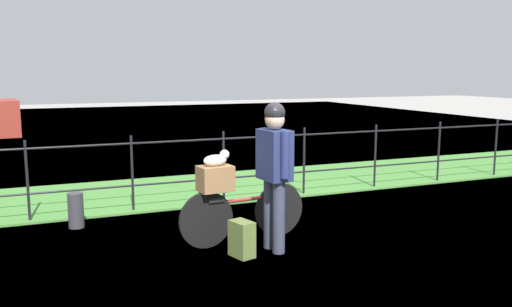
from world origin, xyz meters
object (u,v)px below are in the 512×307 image
Objects in this scene: bicycle_main at (243,213)px; mooring_bollard at (76,210)px; terrier_dog at (217,159)px; backpack_on_paving at (242,239)px; wooden_crate at (215,178)px; cyclist_person at (274,163)px.

mooring_bollard is at bearing 142.84° from bicycle_main.
terrier_dog is 2.18m from mooring_bollard.
backpack_on_paving is at bearing -112.05° from bicycle_main.
wooden_crate is at bearing 2.45° from backpack_on_paving.
wooden_crate is 1.19× the size of terrier_dog.
cyclist_person is 0.90m from backpack_on_paving.
terrier_dog is (-0.32, -0.04, 0.68)m from bicycle_main.
terrier_dog is at bearing 144.06° from cyclist_person.
wooden_crate is at bearing -173.57° from bicycle_main.
wooden_crate reaches higher than bicycle_main.
bicycle_main is 0.97× the size of cyclist_person.
cyclist_person is at bearing -41.64° from mooring_bollard.
mooring_bollard reaches higher than backpack_on_paving.
backpack_on_paving is (-0.41, -0.06, -0.80)m from cyclist_person.
terrier_dog reaches higher than mooring_bollard.
backpack_on_paving is at bearing -71.11° from wooden_crate.
backpack_on_paving is (-0.20, -0.48, -0.15)m from bicycle_main.
wooden_crate is at bearing -173.57° from terrier_dog.
bicycle_main is at bearing 6.43° from terrier_dog.
bicycle_main reaches higher than mooring_bollard.
mooring_bollard is at bearing 24.50° from backpack_on_paving.
terrier_dog is 0.67m from cyclist_person.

